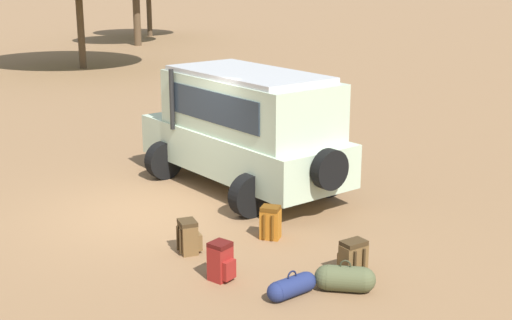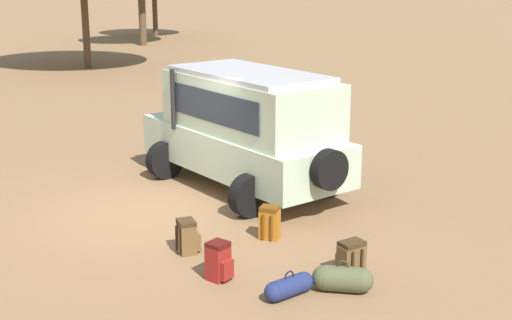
{
  "view_description": "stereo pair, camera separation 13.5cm",
  "coord_description": "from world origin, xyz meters",
  "px_view_note": "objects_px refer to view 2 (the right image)",
  "views": [
    {
      "loc": [
        7.66,
        -10.06,
        4.51
      ],
      "look_at": [
        1.68,
        1.04,
        1.0
      ],
      "focal_mm": 50.0,
      "sensor_mm": 36.0,
      "label": 1
    },
    {
      "loc": [
        7.78,
        -10.0,
        4.51
      ],
      "look_at": [
        1.68,
        1.04,
        1.0
      ],
      "focal_mm": 50.0,
      "sensor_mm": 36.0,
      "label": 2
    }
  ],
  "objects_px": {
    "safari_vehicle": "(246,127)",
    "backpack_beside_front_wheel": "(187,237)",
    "duffel_bag_low_black_case": "(289,287)",
    "backpack_near_rear_wheel": "(351,258)",
    "backpack_cluster_center": "(219,261)",
    "duffel_bag_soft_canvas": "(343,279)",
    "backpack_outermost": "(270,223)"
  },
  "relations": [
    {
      "from": "backpack_cluster_center",
      "to": "duffel_bag_soft_canvas",
      "type": "bearing_deg",
      "value": 16.53
    },
    {
      "from": "safari_vehicle",
      "to": "backpack_near_rear_wheel",
      "type": "bearing_deg",
      "value": -40.13
    },
    {
      "from": "backpack_near_rear_wheel",
      "to": "backpack_cluster_center",
      "type": "bearing_deg",
      "value": -145.69
    },
    {
      "from": "duffel_bag_soft_canvas",
      "to": "duffel_bag_low_black_case",
      "type": "bearing_deg",
      "value": -139.0
    },
    {
      "from": "safari_vehicle",
      "to": "backpack_cluster_center",
      "type": "distance_m",
      "value": 4.54
    },
    {
      "from": "backpack_beside_front_wheel",
      "to": "backpack_near_rear_wheel",
      "type": "height_order",
      "value": "backpack_beside_front_wheel"
    },
    {
      "from": "duffel_bag_soft_canvas",
      "to": "safari_vehicle",
      "type": "bearing_deg",
      "value": 135.51
    },
    {
      "from": "backpack_outermost",
      "to": "backpack_near_rear_wheel",
      "type": "bearing_deg",
      "value": -21.79
    },
    {
      "from": "backpack_near_rear_wheel",
      "to": "backpack_outermost",
      "type": "bearing_deg",
      "value": 158.21
    },
    {
      "from": "backpack_outermost",
      "to": "backpack_beside_front_wheel",
      "type": "bearing_deg",
      "value": -126.45
    },
    {
      "from": "backpack_cluster_center",
      "to": "safari_vehicle",
      "type": "bearing_deg",
      "value": 114.48
    },
    {
      "from": "backpack_cluster_center",
      "to": "duffel_bag_soft_canvas",
      "type": "distance_m",
      "value": 1.82
    },
    {
      "from": "duffel_bag_soft_canvas",
      "to": "backpack_outermost",
      "type": "bearing_deg",
      "value": 145.11
    },
    {
      "from": "backpack_beside_front_wheel",
      "to": "duffel_bag_low_black_case",
      "type": "distance_m",
      "value": 2.22
    },
    {
      "from": "safari_vehicle",
      "to": "backpack_outermost",
      "type": "xyz_separation_m",
      "value": [
        1.73,
        -2.23,
        -1.02
      ]
    },
    {
      "from": "duffel_bag_low_black_case",
      "to": "duffel_bag_soft_canvas",
      "type": "height_order",
      "value": "duffel_bag_soft_canvas"
    },
    {
      "from": "backpack_cluster_center",
      "to": "duffel_bag_low_black_case",
      "type": "height_order",
      "value": "backpack_cluster_center"
    },
    {
      "from": "safari_vehicle",
      "to": "duffel_bag_low_black_case",
      "type": "distance_m",
      "value": 5.14
    },
    {
      "from": "backpack_beside_front_wheel",
      "to": "duffel_bag_low_black_case",
      "type": "height_order",
      "value": "backpack_beside_front_wheel"
    },
    {
      "from": "backpack_outermost",
      "to": "duffel_bag_soft_canvas",
      "type": "relative_size",
      "value": 0.67
    },
    {
      "from": "backpack_outermost",
      "to": "duffel_bag_low_black_case",
      "type": "relative_size",
      "value": 0.72
    },
    {
      "from": "backpack_near_rear_wheel",
      "to": "backpack_outermost",
      "type": "xyz_separation_m",
      "value": [
        -1.73,
        0.69,
        0.02
      ]
    },
    {
      "from": "backpack_near_rear_wheel",
      "to": "duffel_bag_low_black_case",
      "type": "distance_m",
      "value": 1.21
    },
    {
      "from": "duffel_bag_low_black_case",
      "to": "duffel_bag_soft_canvas",
      "type": "bearing_deg",
      "value": 41.0
    },
    {
      "from": "backpack_outermost",
      "to": "duffel_bag_low_black_case",
      "type": "height_order",
      "value": "backpack_outermost"
    },
    {
      "from": "backpack_cluster_center",
      "to": "backpack_near_rear_wheel",
      "type": "xyz_separation_m",
      "value": [
        1.63,
        1.11,
        -0.03
      ]
    },
    {
      "from": "backpack_near_rear_wheel",
      "to": "duffel_bag_low_black_case",
      "type": "height_order",
      "value": "backpack_near_rear_wheel"
    },
    {
      "from": "safari_vehicle",
      "to": "duffel_bag_soft_canvas",
      "type": "distance_m",
      "value": 5.13
    },
    {
      "from": "safari_vehicle",
      "to": "backpack_beside_front_wheel",
      "type": "height_order",
      "value": "safari_vehicle"
    },
    {
      "from": "backpack_cluster_center",
      "to": "duffel_bag_soft_canvas",
      "type": "relative_size",
      "value": 0.69
    },
    {
      "from": "backpack_cluster_center",
      "to": "backpack_near_rear_wheel",
      "type": "height_order",
      "value": "backpack_cluster_center"
    },
    {
      "from": "safari_vehicle",
      "to": "backpack_cluster_center",
      "type": "relative_size",
      "value": 9.22
    }
  ]
}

